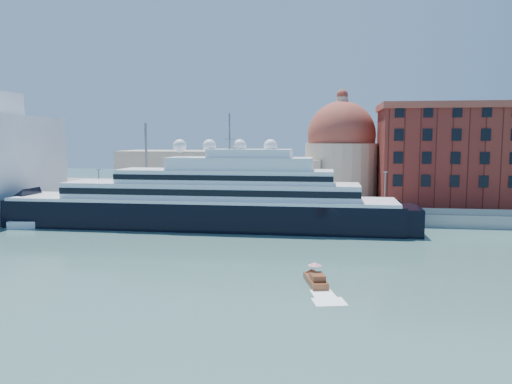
# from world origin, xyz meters

# --- Properties ---
(ground) EXTENTS (400.00, 400.00, 0.00)m
(ground) POSITION_xyz_m (0.00, 0.00, 0.00)
(ground) COLOR #365D5B
(ground) RESTS_ON ground
(quay) EXTENTS (180.00, 10.00, 2.50)m
(quay) POSITION_xyz_m (0.00, 34.00, 1.25)
(quay) COLOR gray
(quay) RESTS_ON ground
(land) EXTENTS (260.00, 72.00, 2.00)m
(land) POSITION_xyz_m (0.00, 75.00, 1.00)
(land) COLOR slate
(land) RESTS_ON ground
(quay_fence) EXTENTS (180.00, 0.10, 1.20)m
(quay_fence) POSITION_xyz_m (0.00, 29.50, 3.10)
(quay_fence) COLOR slate
(quay_fence) RESTS_ON quay
(superyacht) EXTENTS (85.76, 11.89, 25.63)m
(superyacht) POSITION_xyz_m (-7.87, 23.00, 4.42)
(superyacht) COLOR black
(superyacht) RESTS_ON ground
(service_barge) EXTENTS (12.12, 6.72, 2.59)m
(service_barge) POSITION_xyz_m (-36.28, 19.21, 0.74)
(service_barge) COLOR white
(service_barge) RESTS_ON ground
(water_taxi) EXTENTS (3.19, 5.89, 2.66)m
(water_taxi) POSITION_xyz_m (17.63, -11.95, 0.64)
(water_taxi) COLOR maroon
(water_taxi) RESTS_ON ground
(warehouse) EXTENTS (43.00, 19.00, 23.25)m
(warehouse) POSITION_xyz_m (52.00, 52.00, 13.79)
(warehouse) COLOR maroon
(warehouse) RESTS_ON land
(church) EXTENTS (66.00, 18.00, 25.50)m
(church) POSITION_xyz_m (6.39, 57.72, 10.91)
(church) COLOR beige
(church) RESTS_ON land
(lamp_posts) EXTENTS (120.80, 2.40, 18.00)m
(lamp_posts) POSITION_xyz_m (-12.67, 32.27, 9.84)
(lamp_posts) COLOR slate
(lamp_posts) RESTS_ON quay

